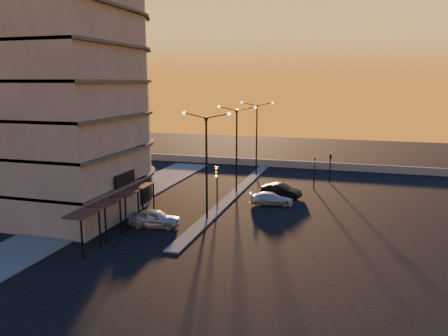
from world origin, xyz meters
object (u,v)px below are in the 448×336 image
traffic_light_main (217,181)px  car_wagon (271,199)px  streetlamp_mid (237,142)px  car_sedan (281,191)px  car_hatchback (155,218)px

traffic_light_main → car_wagon: size_ratio=1.00×
streetlamp_mid → traffic_light_main: (0.00, -7.13, -2.70)m
traffic_light_main → car_wagon: 6.15m
car_sedan → streetlamp_mid: bearing=99.1°
traffic_light_main → car_hatchback: traffic_light_main is taller
streetlamp_mid → traffic_light_main: streetlamp_mid is taller
car_sedan → car_wagon: bearing=-173.5°
streetlamp_mid → car_sedan: 7.01m
streetlamp_mid → car_hatchback: 14.35m
car_wagon → car_sedan: bearing=-18.5°
car_sedan → traffic_light_main: bearing=157.5°
car_hatchback → traffic_light_main: bearing=-38.9°
car_hatchback → car_wagon: 12.39m
streetlamp_mid → car_sedan: streetlamp_mid is taller
car_wagon → traffic_light_main: bearing=116.5°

